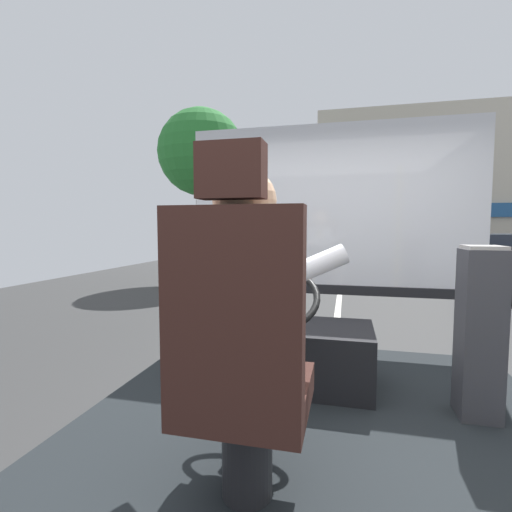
{
  "coord_description": "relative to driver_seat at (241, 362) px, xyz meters",
  "views": [
    {
      "loc": [
        0.14,
        -1.71,
        1.67
      ],
      "look_at": [
        -0.59,
        1.31,
        1.43
      ],
      "focal_mm": 26.17,
      "sensor_mm": 36.0,
      "label": 1
    }
  ],
  "objects": [
    {
      "name": "driver_seat",
      "position": [
        0.0,
        0.0,
        0.0
      ],
      "size": [
        0.48,
        0.48,
        1.33
      ],
      "color": "black",
      "rests_on": "bus_floor"
    },
    {
      "name": "bus_driver",
      "position": [
        0.0,
        0.12,
        0.19
      ],
      "size": [
        0.78,
        0.62,
        0.8
      ],
      "color": "#332D28",
      "rests_on": "driver_seat"
    },
    {
      "name": "windshield_panel",
      "position": [
        0.23,
        2.06,
        0.48
      ],
      "size": [
        2.5,
        0.08,
        1.48
      ],
      "color": "silver"
    },
    {
      "name": "steering_console",
      "position": [
        -0.0,
        1.17,
        -0.35
      ],
      "size": [
        1.1,
        1.01,
        0.82
      ],
      "color": "black",
      "rests_on": "bus_floor"
    },
    {
      "name": "fare_box",
      "position": [
        1.09,
        0.98,
        -0.09
      ],
      "size": [
        0.21,
        0.22,
        0.96
      ],
      "color": "#333338",
      "rests_on": "bus_floor"
    },
    {
      "name": "parked_car_blue",
      "position": [
        4.71,
        11.04,
        -0.43
      ],
      "size": [
        1.94,
        4.02,
        1.47
      ],
      "color": "navy",
      "rests_on": "ground"
    },
    {
      "name": "shop_building",
      "position": [
        5.89,
        19.67,
        2.38
      ],
      "size": [
        13.9,
        5.69,
        7.12
      ],
      "color": "#BCB29E",
      "rests_on": "ground"
    },
    {
      "name": "ground",
      "position": [
        0.23,
        9.24,
        -1.21
      ],
      "size": [
        18.0,
        44.0,
        0.06
      ],
      "color": "#323232"
    },
    {
      "name": "street_tree",
      "position": [
        -3.91,
        9.39,
        2.66
      ],
      "size": [
        2.57,
        2.57,
        5.18
      ],
      "color": "#4C3828",
      "rests_on": "ground"
    },
    {
      "name": "bus_floor",
      "position": [
        0.23,
        0.44,
        -0.88
      ],
      "size": [
        2.6,
        3.2,
        0.61
      ],
      "color": "#28282B",
      "rests_on": "ground"
    }
  ]
}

